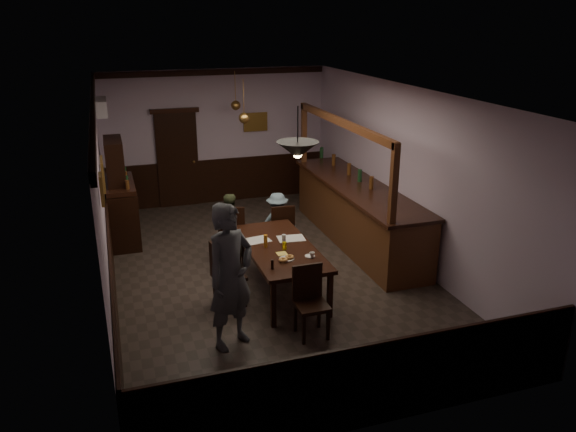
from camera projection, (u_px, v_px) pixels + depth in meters
name	position (u px, v px, depth m)	size (l,w,h in m)	color
room	(265.00, 186.00, 8.99)	(5.01, 8.01, 3.01)	#2D2621
dining_table	(280.00, 250.00, 8.62)	(1.01, 2.21, 0.75)	black
chair_far_left	(232.00, 232.00, 9.64)	(0.53, 0.53, 1.05)	black
chair_far_right	(282.00, 228.00, 9.93)	(0.45, 0.45, 0.97)	black
chair_near	(310.00, 298.00, 7.49)	(0.42, 0.42, 0.97)	black
chair_side	(224.00, 273.00, 8.20)	(0.50, 0.50, 0.99)	black
person_standing	(231.00, 277.00, 7.09)	(0.71, 0.47, 1.94)	#4E5259
person_seated_left	(229.00, 226.00, 9.90)	(0.57, 0.44, 1.17)	#434E2F
person_seated_right	(277.00, 222.00, 10.18)	(0.71, 0.41, 1.09)	slate
newspaper_left	(256.00, 240.00, 8.80)	(0.42, 0.30, 0.01)	silver
newspaper_right	(291.00, 238.00, 8.88)	(0.42, 0.30, 0.01)	silver
napkin	(282.00, 254.00, 8.32)	(0.15, 0.15, 0.00)	#E5C854
saucer	(310.00, 256.00, 8.23)	(0.15, 0.15, 0.01)	white
coffee_cup	(312.00, 255.00, 8.17)	(0.08, 0.08, 0.07)	white
pastry_plate	(287.00, 259.00, 8.13)	(0.22, 0.22, 0.01)	white
pastry_ring_a	(283.00, 260.00, 8.03)	(0.13, 0.13, 0.04)	#C68C47
pastry_ring_b	(290.00, 257.00, 8.12)	(0.13, 0.13, 0.04)	#C68C47
soda_can	(284.00, 246.00, 8.45)	(0.07, 0.07, 0.12)	yellow
beer_glass	(266.00, 241.00, 8.52)	(0.06, 0.06, 0.20)	#BF721E
water_glass	(284.00, 239.00, 8.66)	(0.06, 0.06, 0.15)	silver
pepper_mill	(272.00, 264.00, 7.80)	(0.04, 0.04, 0.14)	black
sideboard	(121.00, 201.00, 10.56)	(0.53, 1.49, 1.96)	black
bar_counter	(358.00, 212.00, 10.53)	(0.98, 4.23, 2.37)	#4D2814
door_back	(178.00, 160.00, 12.41)	(0.90, 0.06, 2.10)	black
ac_unit	(101.00, 107.00, 10.57)	(0.20, 0.85, 0.30)	white
picture_left_small	(102.00, 189.00, 6.62)	(0.04, 0.28, 0.36)	olive
picture_left_large	(103.00, 174.00, 8.92)	(0.04, 0.62, 0.48)	olive
picture_back	(255.00, 122.00, 12.70)	(0.55, 0.04, 0.42)	olive
pendant_iron	(298.00, 150.00, 7.31)	(0.56, 0.56, 0.68)	black
pendant_brass_mid	(244.00, 118.00, 10.31)	(0.20, 0.20, 0.81)	#BF8C3F
pendant_brass_far	(236.00, 105.00, 11.74)	(0.20, 0.20, 0.81)	#BF8C3F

